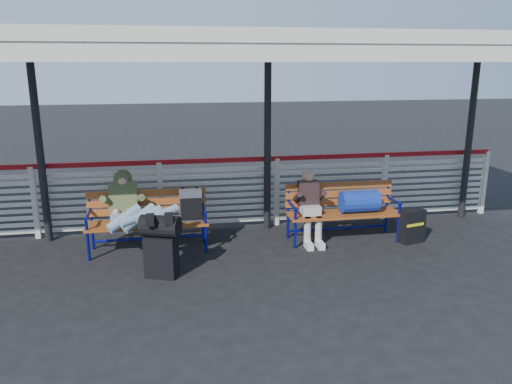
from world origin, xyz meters
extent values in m
plane|color=black|center=(0.00, 0.00, 0.00)|extent=(60.00, 60.00, 0.00)
cube|color=silver|center=(0.00, 1.90, 0.60)|extent=(12.00, 0.04, 1.04)
cube|color=maroon|center=(0.00, 1.90, 1.20)|extent=(12.00, 0.06, 0.08)
cube|color=silver|center=(6.00, 1.90, 0.60)|extent=(0.08, 0.08, 1.20)
cube|color=silver|center=(0.00, 0.90, 3.08)|extent=(12.60, 3.60, 0.16)
cube|color=silver|center=(0.00, -0.85, 2.95)|extent=(12.60, 0.06, 0.30)
cylinder|color=black|center=(-1.80, 1.75, 1.50)|extent=(0.12, 0.12, 3.00)
cylinder|color=black|center=(1.80, 1.75, 1.50)|extent=(0.12, 0.12, 3.00)
cylinder|color=black|center=(5.50, 1.75, 1.50)|extent=(0.12, 0.12, 3.00)
cube|color=black|center=(0.01, 0.00, 0.28)|extent=(0.47, 0.38, 0.57)
cylinder|color=black|center=(0.01, 0.00, 0.71)|extent=(0.58, 0.45, 0.29)
cube|color=#A35E1F|center=(-0.19, 0.95, 0.45)|extent=(1.80, 0.50, 0.04)
cube|color=#A35E1F|center=(-0.19, 1.21, 0.72)|extent=(1.80, 0.10, 0.40)
cylinder|color=#0C1189|center=(-1.04, 0.75, 0.23)|extent=(0.04, 0.04, 0.45)
cylinder|color=#0C1189|center=(0.66, 0.75, 0.23)|extent=(0.04, 0.04, 0.45)
cylinder|color=#0C1189|center=(-1.04, 1.22, 0.45)|extent=(0.04, 0.04, 0.90)
cylinder|color=#0C1189|center=(0.66, 1.22, 0.45)|extent=(0.04, 0.04, 0.90)
cube|color=#52545A|center=(0.46, 0.97, 0.71)|extent=(0.34, 0.21, 0.47)
cube|color=#A35E1F|center=(2.88, 0.91, 0.45)|extent=(1.80, 0.50, 0.04)
cube|color=#A35E1F|center=(2.88, 1.17, 0.72)|extent=(1.80, 0.10, 0.40)
cylinder|color=#0C1189|center=(2.03, 0.71, 0.23)|extent=(0.04, 0.04, 0.45)
cylinder|color=#0C1189|center=(3.73, 0.71, 0.23)|extent=(0.04, 0.04, 0.45)
cylinder|color=#0C1189|center=(2.03, 1.18, 0.45)|extent=(0.04, 0.04, 0.90)
cylinder|color=#0C1189|center=(3.73, 1.18, 0.45)|extent=(0.04, 0.04, 0.90)
cylinder|color=navy|center=(3.13, 0.91, 0.65)|extent=(0.61, 0.36, 0.36)
cube|color=#91A8C3|center=(-0.54, 1.00, 0.54)|extent=(0.36, 0.26, 0.18)
cube|color=#454E29|center=(-0.54, 1.20, 0.80)|extent=(0.42, 0.38, 0.53)
sphere|color=#454E29|center=(-0.54, 1.30, 1.08)|extent=(0.28, 0.28, 0.28)
sphere|color=tan|center=(-0.54, 1.26, 1.07)|extent=(0.21, 0.21, 0.21)
cube|color=black|center=(-0.11, -0.06, 0.83)|extent=(0.11, 0.27, 0.10)
cube|color=black|center=(0.13, -0.06, 0.83)|extent=(0.11, 0.27, 0.10)
cube|color=#B4AEA3|center=(2.33, 0.94, 0.53)|extent=(0.30, 0.24, 0.16)
cube|color=black|center=(2.33, 1.08, 0.78)|extent=(0.32, 0.23, 0.42)
sphere|color=tan|center=(2.33, 1.10, 1.05)|extent=(0.19, 0.19, 0.19)
cylinder|color=#B4AEA3|center=(2.24, 0.76, 0.24)|extent=(0.11, 0.11, 0.46)
cylinder|color=#B4AEA3|center=(2.42, 0.76, 0.24)|extent=(0.11, 0.11, 0.46)
cube|color=silver|center=(2.24, 0.66, 0.05)|extent=(0.10, 0.24, 0.10)
cube|color=silver|center=(2.42, 0.66, 0.05)|extent=(0.10, 0.24, 0.10)
cube|color=black|center=(3.93, 0.66, 0.27)|extent=(0.43, 0.30, 0.54)
cube|color=yellow|center=(3.93, 0.54, 0.32)|extent=(0.32, 0.10, 0.04)
camera|label=1|loc=(0.17, -6.35, 2.79)|focal=35.00mm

